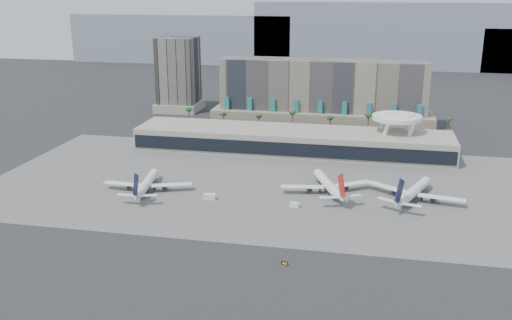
% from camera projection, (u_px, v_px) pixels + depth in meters
% --- Properties ---
extents(ground, '(900.00, 900.00, 0.00)m').
position_uv_depth(ground, '(249.00, 233.00, 208.45)').
color(ground, '#232326').
rests_on(ground, ground).
extents(apron_pad, '(260.00, 130.00, 0.06)m').
position_uv_depth(apron_pad, '(275.00, 184.00, 259.95)').
color(apron_pad, '#5B5B59').
rests_on(apron_pad, ground).
extents(mountain_ridge, '(680.00, 60.00, 70.00)m').
position_uv_depth(mountain_ridge, '(363.00, 39.00, 634.51)').
color(mountain_ridge, gray).
rests_on(mountain_ridge, ground).
extents(hotel, '(140.00, 30.00, 42.00)m').
position_uv_depth(hotel, '(322.00, 99.00, 364.95)').
color(hotel, gray).
rests_on(hotel, ground).
extents(office_tower, '(30.00, 30.00, 52.00)m').
position_uv_depth(office_tower, '(179.00, 79.00, 407.32)').
color(office_tower, black).
rests_on(office_tower, ground).
extents(terminal, '(170.00, 32.50, 14.50)m').
position_uv_depth(terminal, '(292.00, 140.00, 309.41)').
color(terminal, '#AAA495').
rests_on(terminal, ground).
extents(saucer_structure, '(26.00, 26.00, 21.89)m').
position_uv_depth(saucer_structure, '(397.00, 120.00, 301.11)').
color(saucer_structure, white).
rests_on(saucer_structure, ground).
extents(palm_row, '(157.80, 2.80, 13.10)m').
position_uv_depth(palm_row, '(312.00, 119.00, 339.83)').
color(palm_row, brown).
rests_on(palm_row, ground).
extents(airliner_left, '(39.24, 40.66, 14.08)m').
position_uv_depth(airliner_left, '(147.00, 184.00, 249.78)').
color(airliner_left, white).
rests_on(airliner_left, ground).
extents(airliner_centre, '(39.42, 40.67, 14.81)m').
position_uv_depth(airliner_centre, '(328.00, 184.00, 248.07)').
color(airliner_centre, white).
rests_on(airliner_centre, ground).
extents(airliner_right, '(39.86, 41.11, 15.00)m').
position_uv_depth(airliner_right, '(414.00, 191.00, 239.42)').
color(airliner_right, white).
rests_on(airliner_right, ground).
extents(service_vehicle_a, '(5.43, 3.46, 2.46)m').
position_uv_depth(service_vehicle_a, '(209.00, 197.00, 240.70)').
color(service_vehicle_a, silver).
rests_on(service_vehicle_a, ground).
extents(service_vehicle_b, '(4.21, 3.00, 1.96)m').
position_uv_depth(service_vehicle_b, '(295.00, 205.00, 232.39)').
color(service_vehicle_b, silver).
rests_on(service_vehicle_b, ground).
extents(taxiway_sign, '(2.34, 1.04, 1.07)m').
position_uv_depth(taxiway_sign, '(285.00, 263.00, 184.50)').
color(taxiway_sign, black).
rests_on(taxiway_sign, ground).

